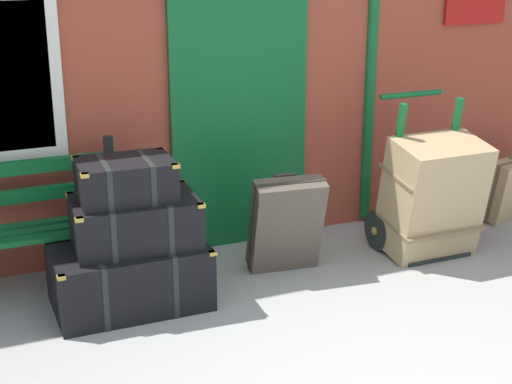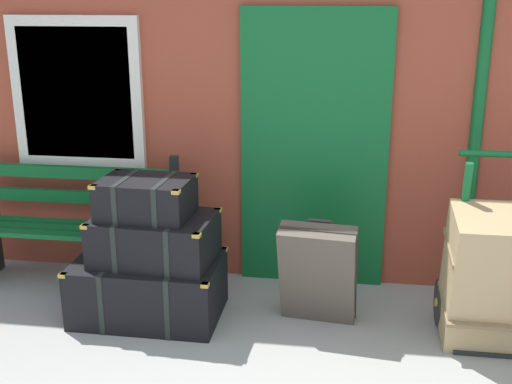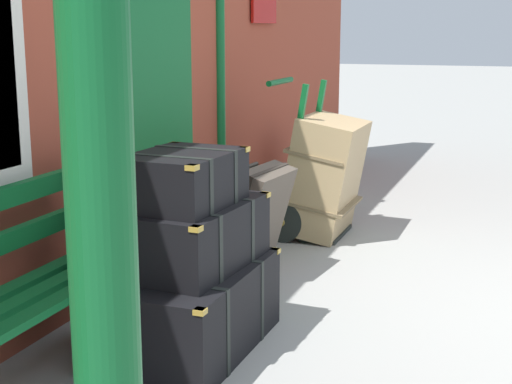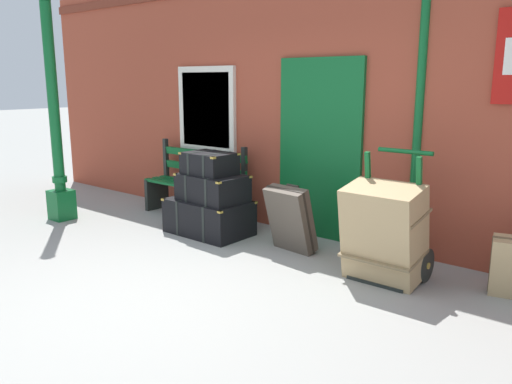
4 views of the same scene
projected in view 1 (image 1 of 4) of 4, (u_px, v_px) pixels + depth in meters
The scene contains 8 objects.
brick_facade at pixel (208, 40), 5.84m from camera, with size 10.40×0.35×3.20m.
platform_bench at pixel (6, 233), 5.22m from camera, with size 1.60×0.43×1.01m.
steamer_trunk_base at pixel (130, 275), 5.15m from camera, with size 1.02×0.66×0.43m.
steamer_trunk_middle at pixel (135, 221), 5.06m from camera, with size 0.85×0.60×0.33m.
steamer_trunk_top at pixel (125, 180), 4.95m from camera, with size 0.63×0.48×0.27m.
porters_trolley at pixel (418, 214), 6.08m from camera, with size 0.71×0.56×1.21m.
large_brown_trunk at pixel (433, 197), 5.86m from camera, with size 0.70×0.58×0.94m.
suitcase_umber at pixel (286, 225), 5.59m from camera, with size 0.55×0.42×0.75m.
Camera 1 is at (-1.99, -2.97, 2.38)m, focal length 54.52 mm.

